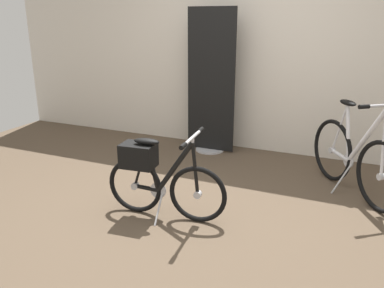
{
  "coord_description": "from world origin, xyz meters",
  "views": [
    {
      "loc": [
        1.25,
        -2.69,
        1.6
      ],
      "look_at": [
        -0.06,
        0.28,
        0.55
      ],
      "focal_mm": 36.43,
      "sensor_mm": 36.0,
      "label": 1
    }
  ],
  "objects": [
    {
      "name": "ground_plane",
      "position": [
        0.0,
        0.0,
        0.0
      ],
      "size": [
        7.09,
        7.09,
        0.0
      ],
      "primitive_type": "plane",
      "color": "brown"
    },
    {
      "name": "back_wall",
      "position": [
        0.0,
        2.02,
        1.3
      ],
      "size": [
        7.09,
        0.1,
        2.61
      ],
      "primitive_type": "cube",
      "color": "silver",
      "rests_on": "ground_plane"
    },
    {
      "name": "floor_banner_stand",
      "position": [
        -0.43,
        1.69,
        0.78
      ],
      "size": [
        0.6,
        0.36,
        1.73
      ],
      "color": "#B7B7BC",
      "rests_on": "ground_plane"
    },
    {
      "name": "folding_bike_foreground",
      "position": [
        -0.22,
        -0.09,
        0.36
      ],
      "size": [
        1.04,
        0.53,
        0.74
      ],
      "color": "black",
      "rests_on": "ground_plane"
    },
    {
      "name": "display_bike_left",
      "position": [
        1.27,
        1.04,
        0.36
      ],
      "size": [
        0.86,
        1.1,
        0.95
      ],
      "color": "black",
      "rests_on": "ground_plane"
    }
  ]
}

